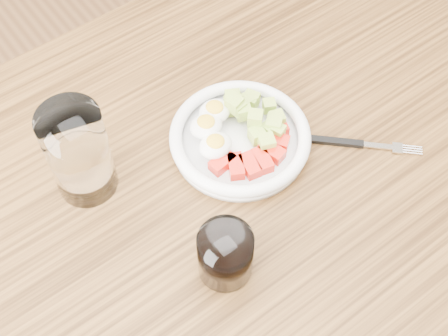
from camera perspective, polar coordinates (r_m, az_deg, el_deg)
The scene contains 6 objects.
ground at distance 1.70m, azimuth 0.49°, elevation -14.93°, with size 4.00×4.00×0.00m, color brown.
dining_table at distance 1.09m, azimuth 0.74°, elevation -3.86°, with size 1.50×0.90×0.77m.
bowl at distance 1.02m, azimuth 1.37°, elevation 2.95°, with size 0.23×0.23×0.06m.
fork at distance 1.06m, azimuth 11.61°, elevation 2.23°, with size 0.14×0.14×0.01m.
water_glass at distance 0.95m, azimuth -13.15°, elevation 1.35°, with size 0.09×0.09×0.17m, color white.
coffee_glass at distance 0.89m, azimuth 0.12°, elevation -7.94°, with size 0.08×0.08×0.09m.
Camera 1 is at (-0.33, -0.42, 1.62)m, focal length 50.00 mm.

